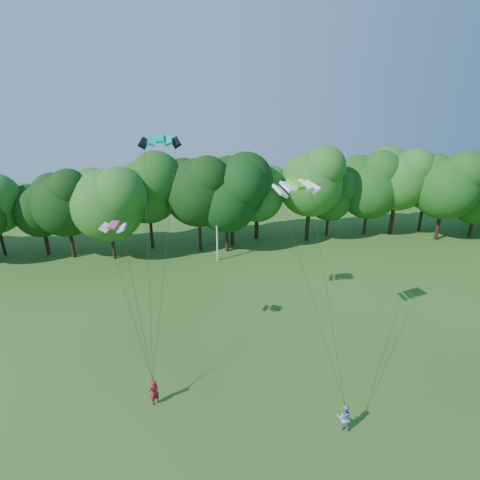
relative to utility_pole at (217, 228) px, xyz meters
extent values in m
cylinder|color=beige|center=(0.00, 0.00, -0.11)|extent=(0.21, 0.21, 8.28)
cube|color=beige|center=(0.00, 0.00, 3.82)|extent=(1.66, 0.13, 0.08)
imported|color=maroon|center=(-6.19, -22.22, -3.31)|extent=(0.82, 0.78, 1.89)
imported|color=#91A1C9|center=(5.37, -25.97, -3.33)|extent=(1.08, 0.96, 1.85)
cube|color=#05ADA5|center=(-5.02, -15.13, 12.18)|extent=(2.75, 1.26, 0.60)
cube|color=#4BD41F|center=(3.89, -18.33, 9.42)|extent=(3.36, 2.27, 0.54)
cube|color=#C83765|center=(-8.30, -17.70, 6.90)|extent=(1.84, 1.21, 0.34)
cylinder|color=black|center=(1.50, 2.77, -2.12)|extent=(0.46, 0.46, 4.27)
ellipsoid|color=black|center=(1.50, 2.77, 3.50)|extent=(8.53, 8.53, 9.31)
cylinder|color=#312213|center=(31.01, 6.49, -2.16)|extent=(0.47, 0.47, 4.19)
ellipsoid|color=#31601D|center=(31.01, 6.49, 3.37)|extent=(8.38, 8.38, 9.15)
camera|label=1|loc=(-3.39, -42.10, 15.03)|focal=28.00mm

